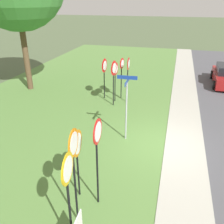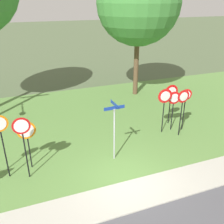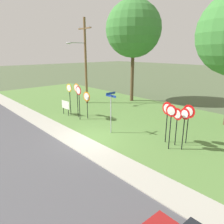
{
  "view_description": "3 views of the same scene",
  "coord_description": "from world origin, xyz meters",
  "px_view_note": "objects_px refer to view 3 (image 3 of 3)",
  "views": [
    {
      "loc": [
        -9.0,
        -0.11,
        5.63
      ],
      "look_at": [
        -0.77,
        2.09,
        1.66
      ],
      "focal_mm": 39.3,
      "sensor_mm": 36.0,
      "label": 1
    },
    {
      "loc": [
        -3.5,
        -7.51,
        6.94
      ],
      "look_at": [
        0.56,
        3.2,
        1.73
      ],
      "focal_mm": 40.37,
      "sensor_mm": 36.0,
      "label": 2
    },
    {
      "loc": [
        10.16,
        -7.31,
        5.45
      ],
      "look_at": [
        -1.05,
        2.85,
        1.06
      ],
      "focal_mm": 33.53,
      "sensor_mm": 36.0,
      "label": 3
    }
  ],
  "objects_px": {
    "stop_sign_near_left": "(87,99)",
    "utility_pole": "(84,59)",
    "stop_sign_far_left": "(79,96)",
    "yield_sign_center": "(167,112)",
    "yield_sign_near_left": "(184,119)",
    "street_name_post": "(111,109)",
    "stop_sign_far_center": "(69,93)",
    "oak_tree_left": "(133,29)",
    "yield_sign_far_left": "(171,116)",
    "stop_sign_near_right": "(77,93)",
    "notice_board": "(66,106)",
    "yield_sign_near_right": "(188,115)",
    "yield_sign_far_right": "(177,118)"
  },
  "relations": [
    {
      "from": "stop_sign_near_right",
      "to": "yield_sign_near_left",
      "type": "height_order",
      "value": "stop_sign_near_right"
    },
    {
      "from": "stop_sign_far_left",
      "to": "yield_sign_far_right",
      "type": "relative_size",
      "value": 1.21
    },
    {
      "from": "stop_sign_near_right",
      "to": "utility_pole",
      "type": "bearing_deg",
      "value": 131.22
    },
    {
      "from": "yield_sign_center",
      "to": "yield_sign_near_right",
      "type": "bearing_deg",
      "value": 48.57
    },
    {
      "from": "stop_sign_near_right",
      "to": "street_name_post",
      "type": "distance_m",
      "value": 4.64
    },
    {
      "from": "street_name_post",
      "to": "utility_pole",
      "type": "distance_m",
      "value": 9.58
    },
    {
      "from": "yield_sign_far_right",
      "to": "oak_tree_left",
      "type": "bearing_deg",
      "value": 155.64
    },
    {
      "from": "stop_sign_near_left",
      "to": "yield_sign_near_right",
      "type": "xyz_separation_m",
      "value": [
        8.04,
        1.58,
        0.17
      ]
    },
    {
      "from": "stop_sign_far_left",
      "to": "utility_pole",
      "type": "xyz_separation_m",
      "value": [
        -4.46,
        3.78,
        2.66
      ]
    },
    {
      "from": "utility_pole",
      "to": "yield_sign_far_left",
      "type": "bearing_deg",
      "value": -13.65
    },
    {
      "from": "stop_sign_far_center",
      "to": "yield_sign_far_right",
      "type": "height_order",
      "value": "stop_sign_far_center"
    },
    {
      "from": "stop_sign_far_left",
      "to": "yield_sign_center",
      "type": "distance_m",
      "value": 7.4
    },
    {
      "from": "stop_sign_far_center",
      "to": "oak_tree_left",
      "type": "height_order",
      "value": "oak_tree_left"
    },
    {
      "from": "yield_sign_near_left",
      "to": "utility_pole",
      "type": "distance_m",
      "value": 13.49
    },
    {
      "from": "stop_sign_far_center",
      "to": "notice_board",
      "type": "relative_size",
      "value": 2.23
    },
    {
      "from": "stop_sign_far_left",
      "to": "street_name_post",
      "type": "relative_size",
      "value": 0.98
    },
    {
      "from": "stop_sign_far_center",
      "to": "yield_sign_far_left",
      "type": "height_order",
      "value": "stop_sign_far_center"
    },
    {
      "from": "stop_sign_near_left",
      "to": "stop_sign_far_center",
      "type": "distance_m",
      "value": 1.88
    },
    {
      "from": "stop_sign_far_left",
      "to": "utility_pole",
      "type": "height_order",
      "value": "utility_pole"
    },
    {
      "from": "yield_sign_near_right",
      "to": "street_name_post",
      "type": "xyz_separation_m",
      "value": [
        -4.37,
        -2.23,
        -0.12
      ]
    },
    {
      "from": "stop_sign_far_center",
      "to": "notice_board",
      "type": "distance_m",
      "value": 1.28
    },
    {
      "from": "yield_sign_near_left",
      "to": "yield_sign_far_right",
      "type": "bearing_deg",
      "value": 167.73
    },
    {
      "from": "stop_sign_near_left",
      "to": "oak_tree_left",
      "type": "xyz_separation_m",
      "value": [
        -2.03,
        7.65,
        5.98
      ]
    },
    {
      "from": "stop_sign_near_left",
      "to": "street_name_post",
      "type": "height_order",
      "value": "street_name_post"
    },
    {
      "from": "yield_sign_center",
      "to": "notice_board",
      "type": "relative_size",
      "value": 2.05
    },
    {
      "from": "yield_sign_near_right",
      "to": "utility_pole",
      "type": "xyz_separation_m",
      "value": [
        -12.66,
        1.55,
        2.86
      ]
    },
    {
      "from": "stop_sign_far_left",
      "to": "yield_sign_near_left",
      "type": "relative_size",
      "value": 1.13
    },
    {
      "from": "yield_sign_center",
      "to": "notice_board",
      "type": "bearing_deg",
      "value": -163.04
    },
    {
      "from": "stop_sign_far_center",
      "to": "yield_sign_center",
      "type": "height_order",
      "value": "stop_sign_far_center"
    },
    {
      "from": "stop_sign_far_center",
      "to": "street_name_post",
      "type": "distance_m",
      "value": 5.45
    },
    {
      "from": "utility_pole",
      "to": "oak_tree_left",
      "type": "distance_m",
      "value": 5.99
    },
    {
      "from": "yield_sign_center",
      "to": "stop_sign_near_right",
      "type": "bearing_deg",
      "value": -164.6
    },
    {
      "from": "stop_sign_near_right",
      "to": "yield_sign_near_right",
      "type": "relative_size",
      "value": 1.18
    },
    {
      "from": "yield_sign_near_left",
      "to": "yield_sign_near_right",
      "type": "bearing_deg",
      "value": 115.9
    },
    {
      "from": "stop_sign_near_right",
      "to": "street_name_post",
      "type": "bearing_deg",
      "value": -9.72
    },
    {
      "from": "stop_sign_near_right",
      "to": "yield_sign_far_right",
      "type": "relative_size",
      "value": 1.24
    },
    {
      "from": "yield_sign_far_left",
      "to": "utility_pole",
      "type": "relative_size",
      "value": 0.3
    },
    {
      "from": "yield_sign_far_left",
      "to": "notice_board",
      "type": "distance_m",
      "value": 10.07
    },
    {
      "from": "stop_sign_far_left",
      "to": "yield_sign_center",
      "type": "relative_size",
      "value": 1.09
    },
    {
      "from": "stop_sign_far_left",
      "to": "street_name_post",
      "type": "xyz_separation_m",
      "value": [
        3.83,
        0.01,
        -0.32
      ]
    },
    {
      "from": "stop_sign_far_center",
      "to": "oak_tree_left",
      "type": "xyz_separation_m",
      "value": [
        -0.26,
        8.18,
        5.61
      ]
    },
    {
      "from": "yield_sign_near_right",
      "to": "oak_tree_left",
      "type": "distance_m",
      "value": 13.12
    },
    {
      "from": "yield_sign_near_left",
      "to": "utility_pole",
      "type": "xyz_separation_m",
      "value": [
        -12.94,
        2.52,
        2.86
      ]
    },
    {
      "from": "stop_sign_near_left",
      "to": "utility_pole",
      "type": "height_order",
      "value": "utility_pole"
    },
    {
      "from": "stop_sign_far_center",
      "to": "oak_tree_left",
      "type": "bearing_deg",
      "value": 85.77
    },
    {
      "from": "yield_sign_far_right",
      "to": "oak_tree_left",
      "type": "height_order",
      "value": "oak_tree_left"
    },
    {
      "from": "yield_sign_center",
      "to": "street_name_post",
      "type": "bearing_deg",
      "value": -149.84
    },
    {
      "from": "yield_sign_far_left",
      "to": "notice_board",
      "type": "bearing_deg",
      "value": -174.47
    },
    {
      "from": "stop_sign_near_left",
      "to": "yield_sign_near_left",
      "type": "bearing_deg",
      "value": -0.97
    },
    {
      "from": "stop_sign_far_left",
      "to": "yield_sign_near_left",
      "type": "bearing_deg",
      "value": 7.73
    }
  ]
}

